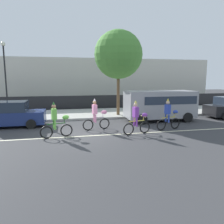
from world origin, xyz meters
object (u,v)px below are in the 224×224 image
at_px(parade_cyclist_lime, 57,122).
at_px(parade_cyclist_cobalt, 169,116).
at_px(parade_cyclist_pink, 97,116).
at_px(parked_van_grey, 161,103).
at_px(street_lamp_post, 5,67).
at_px(parked_car_navy, 11,115).
at_px(parade_cyclist_purple, 137,119).

relative_size(parade_cyclist_lime, parade_cyclist_cobalt, 1.00).
distance_m(parade_cyclist_pink, parked_van_grey, 5.33).
distance_m(parade_cyclist_lime, parked_van_grey, 7.95).
bearing_deg(parade_cyclist_cobalt, street_lamp_post, 144.81).
bearing_deg(parked_van_grey, parked_car_navy, 179.46).
distance_m(parade_cyclist_pink, parade_cyclist_cobalt, 4.38).
bearing_deg(parade_cyclist_lime, parade_cyclist_pink, 29.62).
bearing_deg(parade_cyclist_lime, parade_cyclist_cobalt, 3.65).
distance_m(parked_car_navy, street_lamp_post, 5.96).
distance_m(parade_cyclist_purple, parked_van_grey, 4.49).
bearing_deg(parade_cyclist_cobalt, parade_cyclist_lime, -176.35).
relative_size(parade_cyclist_pink, parade_cyclist_purple, 1.00).
relative_size(parade_cyclist_cobalt, parked_van_grey, 0.38).
distance_m(parade_cyclist_cobalt, parked_car_navy, 9.93).
bearing_deg(parade_cyclist_lime, street_lamp_post, 117.94).
xyz_separation_m(parade_cyclist_pink, parked_van_grey, (4.99, 1.85, 0.44)).
height_order(parade_cyclist_cobalt, parked_van_grey, parked_van_grey).
height_order(parade_cyclist_lime, street_lamp_post, street_lamp_post).
relative_size(parade_cyclist_purple, street_lamp_post, 0.33).
bearing_deg(parade_cyclist_purple, parked_car_navy, 154.54).
bearing_deg(street_lamp_post, parade_cyclist_lime, -62.06).
bearing_deg(parade_cyclist_pink, parked_car_navy, 159.63).
distance_m(parked_van_grey, parked_car_navy, 10.23).
height_order(parade_cyclist_lime, parade_cyclist_purple, same).
relative_size(parade_cyclist_pink, parked_van_grey, 0.38).
bearing_deg(parade_cyclist_lime, parade_cyclist_purple, -2.93).
distance_m(parade_cyclist_pink, parked_car_navy, 5.58).
height_order(parade_cyclist_pink, parade_cyclist_cobalt, same).
relative_size(parade_cyclist_pink, street_lamp_post, 0.33).
relative_size(parade_cyclist_lime, street_lamp_post, 0.33).
relative_size(parked_car_navy, street_lamp_post, 0.70).
bearing_deg(street_lamp_post, parked_van_grey, -23.10).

